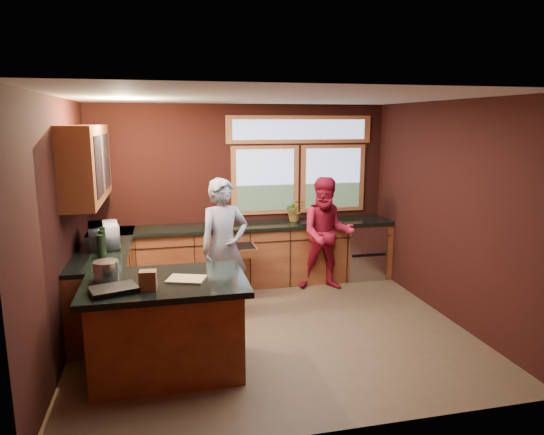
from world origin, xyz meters
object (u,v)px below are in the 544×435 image
object	(u,v)px
stock_pot	(106,270)
island	(167,325)
cutting_board	(186,279)
person_red	(327,234)
person_grey	(224,248)

from	to	relation	value
stock_pot	island	bearing A→B (deg)	-15.26
island	stock_pot	size ratio (longest dim) A/B	6.46
cutting_board	stock_pot	bearing A→B (deg)	165.07
person_red	stock_pot	distance (m)	3.40
island	stock_pot	bearing A→B (deg)	164.74
person_grey	cutting_board	distance (m)	1.48
person_grey	cutting_board	xyz separation A→B (m)	(-0.54, -1.37, 0.08)
person_red	island	bearing A→B (deg)	-127.80
person_red	cutting_board	size ratio (longest dim) A/B	4.74
cutting_board	stock_pot	size ratio (longest dim) A/B	1.46
person_grey	stock_pot	distance (m)	1.75
person_red	cutting_board	xyz separation A→B (m)	(-2.12, -2.01, 0.12)
island	person_grey	distance (m)	1.57
cutting_board	stock_pot	xyz separation A→B (m)	(-0.75, 0.20, 0.08)
island	person_red	world-z (taller)	person_red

